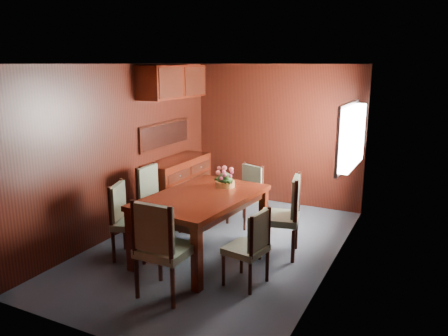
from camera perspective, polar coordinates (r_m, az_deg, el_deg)
The scene contains 11 objects.
ground at distance 5.97m, azimuth -0.87°, elevation -10.25°, with size 4.50×4.50×0.00m, color #333A45.
room_shell at distance 5.87m, azimuth -0.34°, elevation 5.90°, with size 3.06×4.52×2.41m.
sideboard at distance 7.23m, azimuth -6.05°, elevation -2.28°, with size 0.48×1.40×0.90m, color #380F07.
dining_table at distance 5.50m, azimuth -2.89°, elevation -4.63°, with size 1.22×1.81×0.81m.
chair_left_near at distance 5.64m, azimuth -12.59°, elevation -6.16°, with size 0.57×0.58×0.97m.
chair_left_far at distance 6.27m, azimuth -9.04°, elevation -3.73°, with size 0.48×0.49×1.02m.
chair_right_near at distance 4.83m, azimuth 3.56°, elevation -9.85°, with size 0.46×0.47×0.88m.
chair_right_far at distance 5.60m, azimuth 8.07°, elevation -5.62°, with size 0.57×0.59×1.05m.
chair_head at distance 4.59m, azimuth -8.31°, elevation -9.81°, with size 0.51×0.49×1.08m.
chair_foot at distance 6.67m, azimuth 3.12°, elevation -3.06°, with size 0.55×0.54×0.91m.
flower_centerpiece at distance 5.77m, azimuth 0.12°, elevation -1.20°, with size 0.28×0.28×0.28m.
Camera 1 is at (2.52, -4.86, 2.40)m, focal length 35.00 mm.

